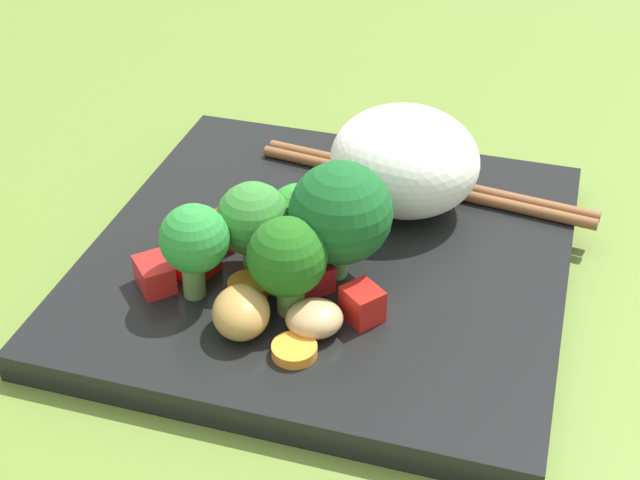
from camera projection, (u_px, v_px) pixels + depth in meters
The scene contains 20 objects.
ground_plane at pixel (329, 285), 56.93cm from camera, with size 110.00×110.00×2.00cm, color olive.
square_plate at pixel (329, 261), 55.84cm from camera, with size 28.44×28.44×1.78cm, color black.
rice_mound at pixel (405, 160), 57.47cm from camera, with size 9.14×9.59×6.70cm, color white.
broccoli_floret_0 at pixel (253, 220), 51.65cm from camera, with size 4.29×4.29×5.83cm.
broccoli_floret_1 at pixel (287, 259), 48.91cm from camera, with size 4.45×4.45×5.67cm.
broccoli_floret_2 at pixel (194, 241), 49.47cm from camera, with size 3.89×3.89×5.96cm.
broccoli_floret_3 at pixel (341, 214), 50.47cm from camera, with size 5.89×5.89×7.53cm.
broccoli_floret_4 at pixel (298, 216), 53.03cm from camera, with size 3.59×3.59×4.98cm.
carrot_slice_0 at pixel (294, 350), 47.40cm from camera, with size 2.43×2.43×0.62cm, color orange.
carrot_slice_1 at pixel (249, 287), 51.73cm from camera, with size 2.47×2.47×0.67cm, color orange.
carrot_slice_2 at pixel (298, 227), 56.60cm from camera, with size 2.60×2.60×0.78cm, color orange.
pepper_chunk_0 at pixel (362, 304), 49.44cm from camera, with size 2.01×1.82×1.97cm, color red.
pepper_chunk_1 at pixel (231, 226), 55.69cm from camera, with size 2.23×2.31×1.85cm, color red.
pepper_chunk_2 at pixel (154, 275), 51.78cm from camera, with size 2.46×1.81×1.75cm, color red.
pepper_chunk_3 at pixel (308, 278), 51.62cm from camera, with size 2.47×1.75×1.67cm, color red.
pepper_chunk_4 at pixel (192, 262), 53.17cm from camera, with size 2.61×2.38×1.27cm, color red.
chicken_piece_0 at pixel (314, 318), 48.61cm from camera, with size 3.14×2.87×1.76cm, color tan.
chicken_piece_1 at pixel (241, 312), 48.45cm from camera, with size 3.76×3.12×2.50cm, color #B98B45.
chicken_piece_2 at pixel (196, 228), 55.19cm from camera, with size 3.67×3.37×2.30cm, color tan.
chopstick_pair at pixel (423, 182), 60.96cm from camera, with size 4.80×23.31×0.75cm.
Camera 1 is at (-43.29, -11.84, 34.16)cm, focal length 50.84 mm.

